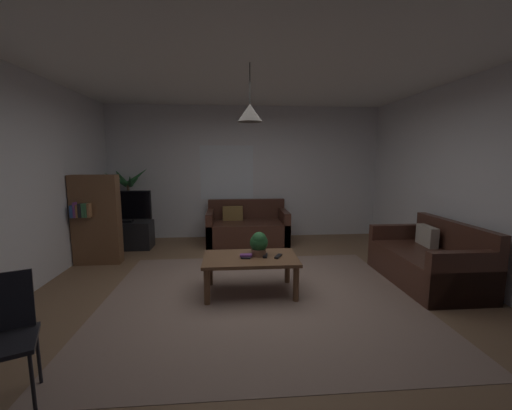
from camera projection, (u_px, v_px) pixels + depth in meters
The scene contains 21 objects.
floor at pixel (258, 292), 3.96m from camera, with size 5.57×5.76×0.02m, color brown.
rug at pixel (259, 298), 3.76m from camera, with size 3.62×3.17×0.01m, color gray.
wall_back at pixel (246, 173), 6.63m from camera, with size 5.69×0.06×2.71m, color silver.
wall_left at pixel (7, 185), 3.53m from camera, with size 0.06×5.76×2.71m, color silver.
wall_right at pixel (481, 182), 3.99m from camera, with size 0.06×5.76×2.71m, color silver.
ceiling at pixel (258, 62), 3.57m from camera, with size 5.57×5.76×0.02m, color white.
window_pane at pixel (227, 173), 6.57m from camera, with size 1.09×0.01×1.11m, color white.
couch_under_window at pixel (247, 229), 6.26m from camera, with size 1.56×0.88×0.82m.
couch_right_side at pixel (428, 263), 4.22m from camera, with size 0.88×1.54×0.82m.
coffee_table at pixel (250, 262), 3.88m from camera, with size 1.14×0.68×0.46m.
book_on_table_0 at pixel (246, 257), 3.82m from camera, with size 0.11×0.10×0.02m, color black.
book_on_table_1 at pixel (246, 255), 3.83m from camera, with size 0.15×0.08×0.02m, color #72387F.
remote_on_table_0 at pixel (265, 255), 3.88m from camera, with size 0.05×0.16×0.02m, color black.
remote_on_table_1 at pixel (278, 256), 3.85m from camera, with size 0.05×0.16×0.02m, color black.
potted_plant_on_table at pixel (259, 243), 3.92m from camera, with size 0.23×0.23×0.29m.
tv_stand at pixel (127, 235), 5.84m from camera, with size 0.90×0.44×0.50m, color black.
tv at pixel (125, 206), 5.74m from camera, with size 0.93×0.16×0.57m.
potted_palm_corner at pixel (129, 209), 6.30m from camera, with size 0.82×0.90×1.51m.
bookshelf_corner at pixel (96, 220), 4.93m from camera, with size 0.70×0.31×1.40m.
folding_chair at pixel (2, 332), 2.10m from camera, with size 0.53×0.54×0.87m.
pendant_lamp at pixel (250, 113), 3.62m from camera, with size 0.28×0.28×0.65m.
Camera 1 is at (-0.33, -3.75, 1.64)m, focal length 22.27 mm.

